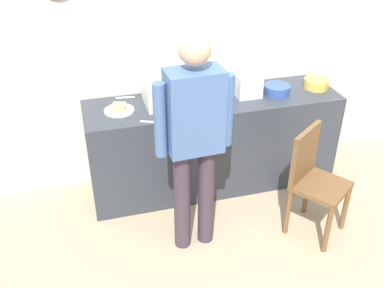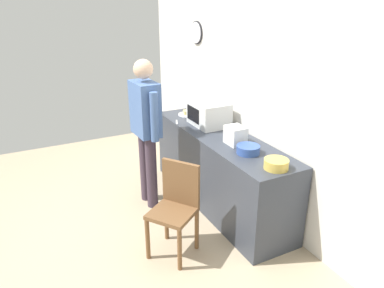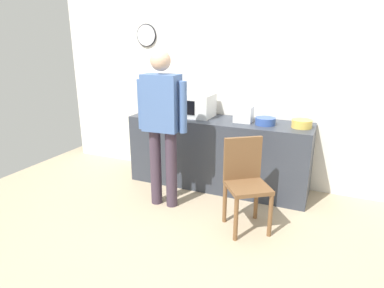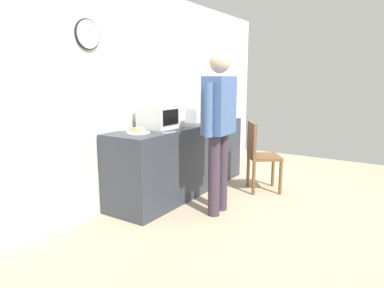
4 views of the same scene
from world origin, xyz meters
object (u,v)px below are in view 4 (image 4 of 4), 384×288
cereal_bowl (207,117)px  salad_bowl (219,115)px  microwave (161,116)px  fork_utensil (169,132)px  toaster (195,115)px  person_standing (219,121)px  sandwich_plate (138,132)px  spoon_utensil (127,130)px  wooden_chair (259,153)px

cereal_bowl → salad_bowl: bearing=3.3°
microwave → fork_utensil: (-0.27, -0.32, -0.15)m
toaster → person_standing: bearing=-133.4°
sandwich_plate → spoon_utensil: 0.27m
salad_bowl → fork_utensil: salad_bowl is taller
cereal_bowl → fork_utensil: (-1.24, -0.24, -0.04)m
toaster → salad_bowl: bearing=-0.0°
salad_bowl → cereal_bowl: size_ratio=0.96×
microwave → fork_utensil: microwave is taller
sandwich_plate → wooden_chair: size_ratio=0.28×
cereal_bowl → toaster: bearing=175.0°
salad_bowl → toaster: (-0.69, 0.00, 0.05)m
toaster → spoon_utensil: size_ratio=1.29×
fork_utensil → spoon_utensil: size_ratio=1.00×
fork_utensil → cereal_bowl: bearing=10.9°
wooden_chair → fork_utensil: bearing=154.6°
cereal_bowl → person_standing: 1.25m
cereal_bowl → fork_utensil: size_ratio=1.42×
salad_bowl → microwave: bearing=177.6°
toaster → spoon_utensil: bearing=166.6°
toaster → spoon_utensil: toaster is taller
microwave → sandwich_plate: microwave is taller
person_standing → fork_utensil: bearing=115.2°
cereal_bowl → person_standing: person_standing is taller
salad_bowl → wooden_chair: 1.04m
salad_bowl → spoon_utensil: bearing=171.7°
sandwich_plate → cereal_bowl: 1.45m
salad_bowl → toaster: 0.70m
person_standing → cereal_bowl: bearing=36.4°
spoon_utensil → person_standing: bearing=-70.2°
person_standing → wooden_chair: (0.99, -0.08, -0.53)m
salad_bowl → fork_utensil: size_ratio=1.36×
fork_utensil → spoon_utensil: same height
sandwich_plate → toaster: 1.18m
salad_bowl → person_standing: (-1.42, -0.76, 0.09)m
cereal_bowl → spoon_utensil: cereal_bowl is taller
cereal_bowl → person_standing: bearing=-143.6°
microwave → salad_bowl: bearing=-2.4°
cereal_bowl → fork_utensil: cereal_bowl is taller
cereal_bowl → spoon_utensil: bearing=168.3°
cereal_bowl → spoon_utensil: (-1.37, 0.28, -0.04)m
microwave → cereal_bowl: size_ratio=2.07×
microwave → toaster: bearing=-4.8°
fork_utensil → person_standing: size_ratio=0.10×
cereal_bowl → spoon_utensil: 1.40m
microwave → cereal_bowl: bearing=-4.9°
microwave → fork_utensil: bearing=-129.6°
salad_bowl → fork_utensil: bearing=-171.0°
wooden_chair → spoon_utensil: bearing=140.9°
wooden_chair → sandwich_plate: bearing=149.6°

